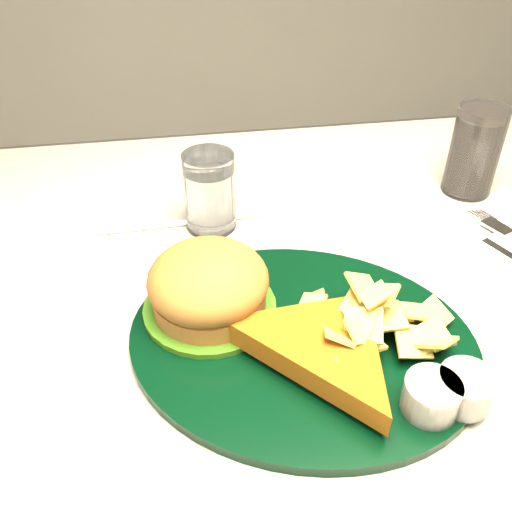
{
  "coord_description": "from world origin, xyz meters",
  "views": [
    {
      "loc": [
        -0.11,
        -0.49,
        1.17
      ],
      "look_at": [
        -0.04,
        -0.01,
        0.8
      ],
      "focal_mm": 40.0,
      "sensor_mm": 36.0,
      "label": 1
    }
  ],
  "objects_px": {
    "table": "(279,467)",
    "water_glass": "(210,192)",
    "cola_glass": "(475,151)",
    "dinner_plate": "(303,316)"
  },
  "relations": [
    {
      "from": "table",
      "to": "cola_glass",
      "type": "distance_m",
      "value": 0.55
    },
    {
      "from": "table",
      "to": "water_glass",
      "type": "relative_size",
      "value": 11.69
    },
    {
      "from": "dinner_plate",
      "to": "cola_glass",
      "type": "distance_m",
      "value": 0.4
    },
    {
      "from": "table",
      "to": "dinner_plate",
      "type": "relative_size",
      "value": 3.42
    },
    {
      "from": "dinner_plate",
      "to": "water_glass",
      "type": "xyz_separation_m",
      "value": [
        -0.07,
        0.23,
        0.01
      ]
    },
    {
      "from": "water_glass",
      "to": "cola_glass",
      "type": "xyz_separation_m",
      "value": [
        0.37,
        0.03,
        0.01
      ]
    },
    {
      "from": "table",
      "to": "cola_glass",
      "type": "relative_size",
      "value": 9.63
    },
    {
      "from": "table",
      "to": "cola_glass",
      "type": "xyz_separation_m",
      "value": [
        0.29,
        0.16,
        0.44
      ]
    },
    {
      "from": "table",
      "to": "water_glass",
      "type": "distance_m",
      "value": 0.45
    },
    {
      "from": "table",
      "to": "dinner_plate",
      "type": "xyz_separation_m",
      "value": [
        -0.0,
        -0.1,
        0.41
      ]
    }
  ]
}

